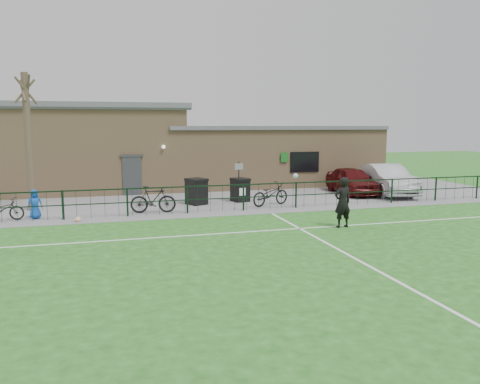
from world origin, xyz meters
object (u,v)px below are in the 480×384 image
object	(u,v)px
bicycle_d	(153,199)
spectator_child	(35,204)
bare_tree	(29,143)
sign_post	(239,182)
wheelie_bin_left	(196,192)
car_maroon	(352,180)
bicycle_c	(2,209)
bicycle_e	(270,194)
car_silver	(386,179)
wheelie_bin_right	(240,191)
ball_ground	(78,220)

from	to	relation	value
bicycle_d	spectator_child	bearing A→B (deg)	97.66
bare_tree	sign_post	distance (m)	9.60
bare_tree	spectator_child	size ratio (longest dim) A/B	5.05
wheelie_bin_left	car_maroon	world-z (taller)	car_maroon
bicycle_d	car_maroon	bearing A→B (deg)	-68.31
bicycle_c	bicycle_e	world-z (taller)	bicycle_e
bicycle_e	bicycle_d	bearing A→B (deg)	72.90
car_silver	bicycle_e	world-z (taller)	car_silver
bare_tree	bicycle_e	bearing A→B (deg)	-8.76
wheelie_bin_left	car_silver	xyz separation A→B (m)	(10.55, 0.41, 0.24)
wheelie_bin_left	bicycle_c	distance (m)	8.30
wheelie_bin_right	car_maroon	bearing A→B (deg)	-8.19
bare_tree	bicycle_d	distance (m)	5.98
car_maroon	bicycle_d	distance (m)	11.40
sign_post	bicycle_d	distance (m)	4.61
bare_tree	wheelie_bin_left	distance (m)	7.69
wheelie_bin_right	bicycle_d	xyz separation A→B (m)	(-4.43, -1.93, 0.05)
sign_post	car_silver	distance (m)	8.48
car_maroon	wheelie_bin_right	bearing A→B (deg)	-169.20
wheelie_bin_right	sign_post	xyz separation A→B (m)	(-0.15, -0.29, 0.47)
car_silver	bicycle_e	size ratio (longest dim) A/B	2.40
sign_post	spectator_child	xyz separation A→B (m)	(-8.99, -1.63, -0.41)
wheelie_bin_left	bicycle_e	size ratio (longest dim) A/B	0.56
ball_ground	bicycle_e	bearing A→B (deg)	10.08
wheelie_bin_right	ball_ground	distance (m)	8.08
ball_ground	wheelie_bin_right	bearing A→B (deg)	22.35
wheelie_bin_left	car_maroon	bearing A→B (deg)	-17.05
bare_tree	bicycle_e	world-z (taller)	bare_tree
spectator_child	bicycle_c	bearing A→B (deg)	171.71
sign_post	bicycle_e	bearing A→B (deg)	-46.81
bare_tree	ball_ground	world-z (taller)	bare_tree
car_silver	bare_tree	bearing A→B (deg)	-170.69
wheelie_bin_right	spectator_child	world-z (taller)	spectator_child
wheelie_bin_right	bicycle_d	size ratio (longest dim) A/B	0.55
wheelie_bin_right	sign_post	size ratio (longest dim) A/B	0.53
car_maroon	bicycle_d	world-z (taller)	car_maroon
car_silver	ball_ground	xyz separation A→B (m)	(-15.78, -3.21, -0.72)
bicycle_c	bicycle_d	xyz separation A→B (m)	(5.94, -0.01, 0.14)
bicycle_c	wheelie_bin_left	bearing A→B (deg)	-72.20
car_silver	bicycle_d	world-z (taller)	car_silver
bare_tree	ball_ground	size ratio (longest dim) A/B	25.92
wheelie_bin_right	ball_ground	world-z (taller)	wheelie_bin_right
wheelie_bin_right	car_maroon	size ratio (longest dim) A/B	0.25
wheelie_bin_left	car_maroon	size ratio (longest dim) A/B	0.27
bicycle_e	spectator_child	bearing A→B (deg)	71.05
spectator_child	wheelie_bin_left	bearing A→B (deg)	5.26
bicycle_c	ball_ground	world-z (taller)	bicycle_c
sign_post	bicycle_e	world-z (taller)	sign_post
sign_post	bicycle_c	xyz separation A→B (m)	(-10.22, -1.63, -0.56)
wheelie_bin_right	bicycle_d	world-z (taller)	bicycle_d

